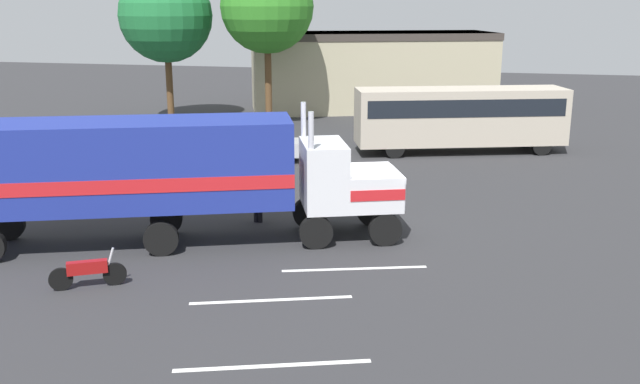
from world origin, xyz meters
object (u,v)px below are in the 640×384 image
parked_bus (461,114)px  parked_car (258,145)px  person_bystander (258,198)px  tree_center (267,7)px  semi_truck (164,170)px  tree_left (166,16)px  motorcycle (88,271)px

parked_bus → parked_car: bearing=-156.1°
person_bystander → parked_car: bearing=107.9°
parked_bus → tree_center: bearing=154.2°
semi_truck → tree_left: tree_left is taller
semi_truck → parked_car: semi_truck is taller
semi_truck → tree_center: bearing=98.8°
parked_car → semi_truck: bearing=-85.6°
tree_left → semi_truck: bearing=-65.7°
motorcycle → person_bystander: bearing=68.5°
semi_truck → parked_bus: semi_truck is taller
person_bystander → parked_bus: parked_bus is taller
parked_bus → tree_center: tree_center is taller
parked_bus → person_bystander: bearing=-115.0°
semi_truck → person_bystander: 4.05m
parked_bus → parked_car: parked_bus is taller
semi_truck → parked_car: bearing=94.4°
tree_center → semi_truck: bearing=-81.2°
motorcycle → tree_left: 29.41m
person_bystander → tree_left: 24.37m
person_bystander → tree_left: bearing=122.1°
person_bystander → parked_car: (-3.19, 9.87, -0.09)m
parked_car → motorcycle: (0.44, -16.85, -0.33)m
semi_truck → motorcycle: size_ratio=7.45×
parked_bus → motorcycle: size_ratio=5.94×
parked_car → tree_left: bearing=132.8°
motorcycle → tree_center: bearing=96.4°
parked_bus → tree_center: 14.83m
parked_bus → parked_car: size_ratio=2.41×
motorcycle → tree_center: 28.27m
parked_car → motorcycle: parked_car is taller
semi_truck → parked_car: (-1.00, 12.86, -1.72)m
person_bystander → parked_bus: size_ratio=0.14×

